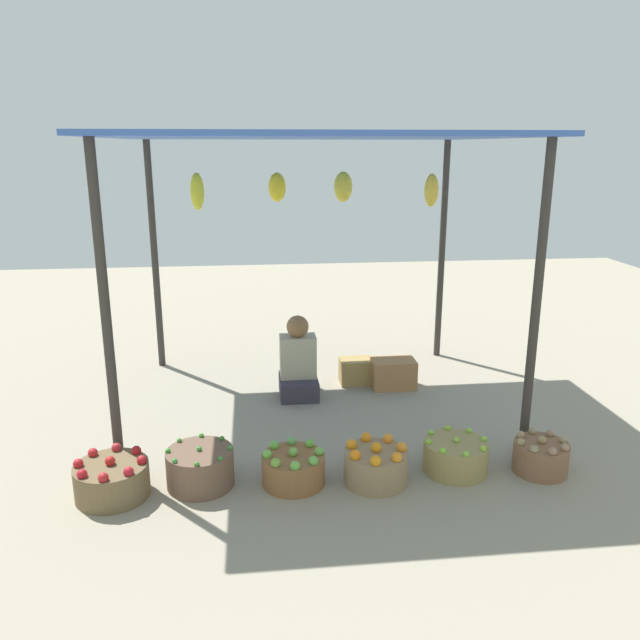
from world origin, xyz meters
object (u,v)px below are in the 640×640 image
at_px(basket_potatoes, 541,456).
at_px(wooden_crate_near_vendor, 356,371).
at_px(basket_red_apples, 112,479).
at_px(basket_green_chilies, 200,468).
at_px(wooden_crate_stacked_rear, 393,373).
at_px(basket_oranges, 376,465).
at_px(basket_limes, 455,456).
at_px(vendor_person, 298,365).
at_px(basket_green_apples, 293,468).

distance_m(basket_potatoes, wooden_crate_near_vendor, 2.18).
bearing_deg(basket_red_apples, basket_green_chilies, 7.65).
relative_size(basket_green_chilies, wooden_crate_stacked_rear, 1.11).
bearing_deg(basket_oranges, basket_limes, 8.44).
relative_size(basket_green_chilies, basket_limes, 1.00).
bearing_deg(basket_red_apples, vendor_person, 49.82).
height_order(vendor_person, wooden_crate_stacked_rear, vendor_person).
height_order(basket_potatoes, wooden_crate_stacked_rear, wooden_crate_stacked_rear).
distance_m(basket_green_chilies, basket_oranges, 1.24).
xyz_separation_m(vendor_person, basket_potatoes, (1.65, -1.66, -0.18)).
relative_size(wooden_crate_near_vendor, wooden_crate_stacked_rear, 0.76).
relative_size(vendor_person, basket_green_apples, 1.74).
bearing_deg(basket_green_chilies, wooden_crate_near_vendor, 52.18).
distance_m(basket_oranges, wooden_crate_near_vendor, 1.92).
height_order(basket_red_apples, wooden_crate_near_vendor, basket_red_apples).
distance_m(vendor_person, basket_green_chilies, 1.79).
bearing_deg(basket_red_apples, wooden_crate_stacked_rear, 36.68).
distance_m(basket_oranges, basket_limes, 0.62).
bearing_deg(basket_green_apples, wooden_crate_near_vendor, 67.83).
relative_size(basket_oranges, wooden_crate_stacked_rear, 1.07).
bearing_deg(wooden_crate_near_vendor, basket_red_apples, -136.48).
xyz_separation_m(basket_red_apples, wooden_crate_stacked_rear, (2.35, 1.75, 0.02)).
distance_m(basket_red_apples, wooden_crate_near_vendor, 2.76).
bearing_deg(basket_oranges, vendor_person, 104.15).
distance_m(vendor_person, basket_red_apples, 2.18).
distance_m(basket_red_apples, wooden_crate_stacked_rear, 2.93).
height_order(basket_green_apples, basket_potatoes, basket_potatoes).
height_order(basket_green_apples, wooden_crate_stacked_rear, wooden_crate_stacked_rear).
xyz_separation_m(basket_oranges, wooden_crate_near_vendor, (0.18, 1.92, -0.00)).
bearing_deg(basket_limes, basket_green_apples, -177.86).
bearing_deg(basket_green_apples, vendor_person, 84.35).
relative_size(basket_green_apples, basket_oranges, 0.98).
height_order(basket_potatoes, wooden_crate_near_vendor, basket_potatoes).
distance_m(basket_red_apples, basket_potatoes, 3.05).
height_order(basket_green_chilies, basket_potatoes, basket_green_chilies).
relative_size(vendor_person, basket_limes, 1.66).
xyz_separation_m(basket_limes, wooden_crate_near_vendor, (-0.43, 1.83, 0.01)).
bearing_deg(vendor_person, wooden_crate_stacked_rear, 5.45).
bearing_deg(basket_potatoes, basket_limes, 172.49).
bearing_deg(basket_potatoes, vendor_person, 134.75).
xyz_separation_m(wooden_crate_near_vendor, wooden_crate_stacked_rear, (0.35, -0.15, 0.02)).
relative_size(basket_limes, basket_potatoes, 1.19).
relative_size(basket_red_apples, basket_potatoes, 1.26).
bearing_deg(vendor_person, basket_limes, -56.85).
xyz_separation_m(basket_green_apples, basket_limes, (1.19, 0.04, 0.00)).
bearing_deg(basket_green_chilies, basket_limes, -0.08).
xyz_separation_m(basket_red_apples, basket_green_chilies, (0.59, 0.08, 0.01)).
bearing_deg(basket_potatoes, wooden_crate_stacked_rear, 111.80).
relative_size(vendor_person, basket_oranges, 1.71).
height_order(basket_green_chilies, wooden_crate_stacked_rear, basket_green_chilies).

